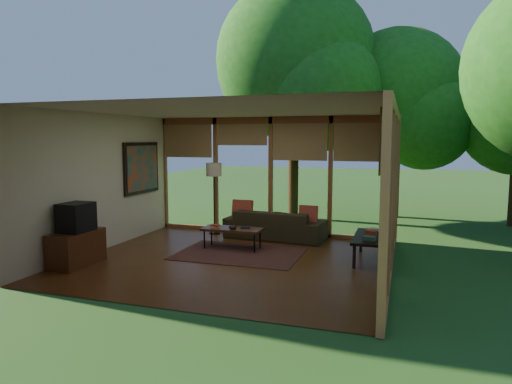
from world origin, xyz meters
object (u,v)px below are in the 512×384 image
(media_cabinet, at_px, (77,248))
(television, at_px, (76,217))
(floor_lamp, at_px, (214,174))
(sofa, at_px, (275,225))
(side_console, at_px, (371,238))
(coffee_table, at_px, (232,230))

(media_cabinet, height_order, television, television)
(media_cabinet, relative_size, floor_lamp, 0.61)
(television, relative_size, floor_lamp, 0.33)
(sofa, height_order, television, television)
(side_console, bearing_deg, coffee_table, 179.28)
(floor_lamp, bearing_deg, television, -110.37)
(coffee_table, relative_size, side_console, 0.86)
(sofa, bearing_deg, television, 53.79)
(media_cabinet, bearing_deg, television, 0.00)
(sofa, bearing_deg, floor_lamp, 0.72)
(floor_lamp, relative_size, side_console, 1.18)
(sofa, relative_size, coffee_table, 1.82)
(media_cabinet, bearing_deg, sofa, 48.93)
(sofa, height_order, coffee_table, sofa)
(media_cabinet, xyz_separation_m, floor_lamp, (1.22, 3.23, 1.11))
(floor_lamp, bearing_deg, media_cabinet, -110.68)
(television, bearing_deg, coffee_table, 42.37)
(coffee_table, bearing_deg, media_cabinet, -137.89)
(media_cabinet, bearing_deg, floor_lamp, 69.32)
(sofa, height_order, media_cabinet, sofa)
(media_cabinet, distance_m, coffee_table, 2.91)
(media_cabinet, relative_size, coffee_table, 0.83)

